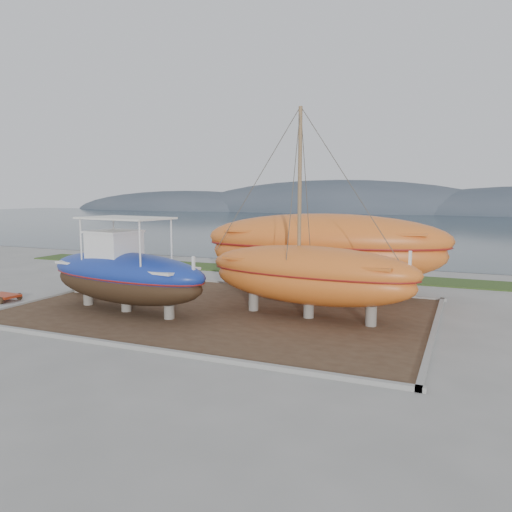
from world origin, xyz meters
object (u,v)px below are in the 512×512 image
at_px(blue_caique, 125,265).
at_px(orange_sailboat, 310,214).
at_px(orange_bare_hull, 324,256).
at_px(white_dinghy, 101,280).
at_px(red_trailer, 3,298).

xyz_separation_m(blue_caique, orange_sailboat, (7.77, 2.10, 2.26)).
height_order(blue_caique, orange_bare_hull, blue_caique).
xyz_separation_m(blue_caique, orange_bare_hull, (7.12, 6.82, -0.06)).
height_order(blue_caique, white_dinghy, blue_caique).
relative_size(white_dinghy, orange_sailboat, 0.50).
xyz_separation_m(orange_sailboat, orange_bare_hull, (-0.65, 4.72, -2.32)).
distance_m(blue_caique, red_trailer, 7.36).
bearing_deg(blue_caique, white_dinghy, 151.76).
xyz_separation_m(blue_caique, red_trailer, (-7.07, -0.43, -1.99)).
bearing_deg(orange_bare_hull, blue_caique, -143.30).
height_order(white_dinghy, red_trailer, white_dinghy).
height_order(orange_bare_hull, red_trailer, orange_bare_hull).
bearing_deg(white_dinghy, orange_bare_hull, 7.71).
height_order(orange_sailboat, orange_bare_hull, orange_sailboat).
distance_m(white_dinghy, red_trailer, 4.66).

